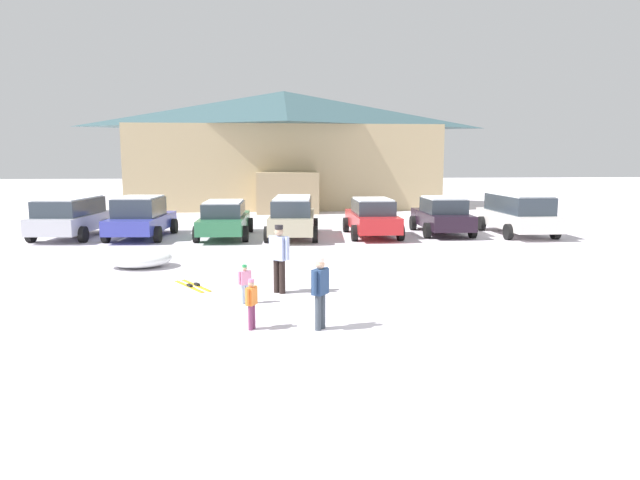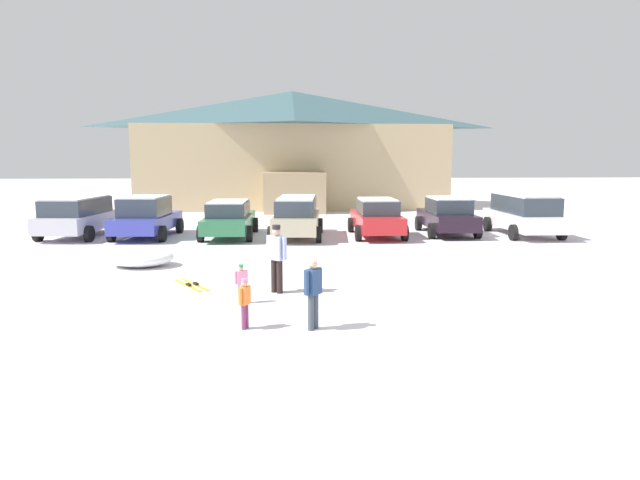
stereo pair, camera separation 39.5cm
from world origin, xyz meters
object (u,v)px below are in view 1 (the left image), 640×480
(parked_white_suv, at_px, (517,213))
(skier_child_in_orange_jacket, at_px, (252,301))
(ski_lodge, at_px, (284,148))
(parked_black_sedan, at_px, (442,215))
(parked_blue_hatchback, at_px, (141,217))
(plowed_snow_pile, at_px, (139,258))
(pair_of_skis, at_px, (193,286))
(skier_adult_in_blue_parka, at_px, (279,255))
(skier_child_in_pink_snowsuit, at_px, (245,282))
(parked_beige_suv, at_px, (293,216))
(parked_silver_wagon, at_px, (71,216))
(parked_red_sedan, at_px, (372,217))
(skier_teen_in_navy_coat, at_px, (320,289))
(parked_green_coupe, at_px, (225,218))

(parked_white_suv, xyz_separation_m, skier_child_in_orange_jacket, (-10.76, -12.66, -0.38))
(ski_lodge, xyz_separation_m, parked_black_sedan, (6.46, -15.34, -3.06))
(parked_blue_hatchback, relative_size, plowed_snow_pile, 2.28)
(pair_of_skis, bearing_deg, skier_adult_in_blue_parka, -21.58)
(parked_black_sedan, relative_size, skier_child_in_pink_snowsuit, 4.89)
(skier_child_in_orange_jacket, bearing_deg, parked_beige_suv, 84.53)
(parked_silver_wagon, bearing_deg, parked_beige_suv, -3.83)
(skier_adult_in_blue_parka, distance_m, plowed_snow_pile, 5.58)
(parked_red_sedan, height_order, plowed_snow_pile, parked_red_sedan)
(skier_teen_in_navy_coat, distance_m, pair_of_skis, 4.97)
(skier_teen_in_navy_coat, relative_size, pair_of_skis, 0.91)
(parked_red_sedan, xyz_separation_m, skier_child_in_orange_jacket, (-4.53, -12.70, -0.25))
(parked_beige_suv, xyz_separation_m, skier_teen_in_navy_coat, (0.11, -12.70, -0.11))
(parked_beige_suv, height_order, skier_child_in_orange_jacket, parked_beige_suv)
(parked_green_coupe, xyz_separation_m, plowed_snow_pile, (-2.03, -6.32, -0.51))
(skier_child_in_orange_jacket, bearing_deg, ski_lodge, 87.63)
(parked_beige_suv, xyz_separation_m, parked_red_sedan, (3.32, 0.10, -0.09))
(parked_blue_hatchback, distance_m, skier_child_in_orange_jacket, 13.87)
(parked_silver_wagon, bearing_deg, skier_child_in_pink_snowsuit, -55.91)
(parked_beige_suv, bearing_deg, skier_child_in_pink_snowsuit, -97.68)
(pair_of_skis, bearing_deg, parked_silver_wagon, 123.30)
(parked_beige_suv, xyz_separation_m, skier_adult_in_blue_parka, (-0.64, -9.67, 0.04))
(parked_silver_wagon, height_order, parked_green_coupe, parked_silver_wagon)
(parked_silver_wagon, relative_size, parked_black_sedan, 1.03)
(parked_silver_wagon, relative_size, parked_red_sedan, 1.00)
(ski_lodge, distance_m, parked_green_coupe, 16.15)
(skier_child_in_pink_snowsuit, relative_size, pair_of_skis, 0.58)
(ski_lodge, distance_m, parked_blue_hatchback, 17.00)
(ski_lodge, xyz_separation_m, plowed_snow_pile, (-4.79, -21.92, -3.61))
(parked_blue_hatchback, relative_size, parked_black_sedan, 1.02)
(parked_blue_hatchback, distance_m, parked_beige_suv, 6.20)
(skier_child_in_orange_jacket, bearing_deg, parked_green_coupe, 97.04)
(parked_green_coupe, relative_size, parked_beige_suv, 0.99)
(parked_beige_suv, bearing_deg, parked_white_suv, 0.35)
(parked_beige_suv, bearing_deg, parked_green_coupe, 174.10)
(ski_lodge, relative_size, parked_silver_wagon, 4.43)
(parked_green_coupe, relative_size, skier_adult_in_blue_parka, 2.89)
(parked_silver_wagon, xyz_separation_m, parked_green_coupe, (6.24, -0.32, -0.12))
(ski_lodge, xyz_separation_m, parked_beige_suv, (0.03, -15.89, -2.97))
(parked_beige_suv, distance_m, plowed_snow_pile, 7.75)
(parked_green_coupe, xyz_separation_m, parked_white_suv, (12.35, -0.23, 0.16))
(parked_blue_hatchback, distance_m, pair_of_skis, 9.76)
(parked_black_sedan, xyz_separation_m, pair_of_skis, (-9.29, -9.35, -0.79))
(skier_adult_in_blue_parka, relative_size, plowed_snow_pile, 0.86)
(parked_red_sedan, bearing_deg, parked_green_coupe, 178.22)
(skier_child_in_orange_jacket, xyz_separation_m, pair_of_skis, (-1.65, 3.81, -0.54))
(parked_silver_wagon, height_order, skier_child_in_orange_jacket, parked_silver_wagon)
(parked_silver_wagon, relative_size, plowed_snow_pile, 2.31)
(parked_black_sedan, distance_m, skier_adult_in_blue_parka, 12.44)
(parked_silver_wagon, height_order, parked_blue_hatchback, parked_blue_hatchback)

